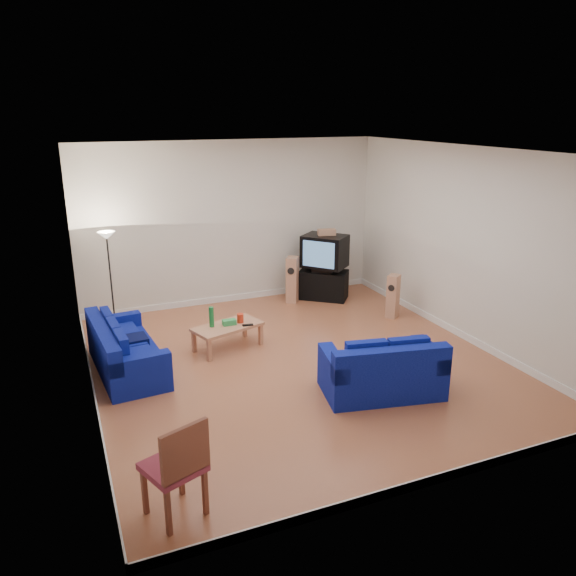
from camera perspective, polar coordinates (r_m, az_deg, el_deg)
name	(u,v)px	position (r m, az deg, el deg)	size (l,w,h in m)	color
room	(299,267)	(8.20, 1.08, 2.17)	(6.01, 6.51, 3.21)	brown
sofa_three_seat	(123,354)	(8.73, -16.39, -6.41)	(0.99, 2.00, 0.75)	#000967
sofa_loveseat	(383,374)	(7.84, 9.62, -8.58)	(1.73, 1.19, 0.79)	#000967
coffee_table	(227,328)	(9.17, -6.17, -4.10)	(1.22, 0.86, 0.40)	tan
bottle	(211,317)	(9.07, -7.78, -2.93)	(0.08, 0.08, 0.33)	#197233
tissue_box	(229,322)	(9.16, -5.99, -3.48)	(0.22, 0.12, 0.09)	green
red_canister	(240,318)	(9.23, -4.87, -3.07)	(0.11, 0.11, 0.15)	red
remote	(248,325)	(9.11, -4.11, -3.77)	(0.17, 0.05, 0.02)	black
tv_stand	(323,285)	(11.57, 3.62, 0.35)	(0.96, 0.53, 0.59)	black
av_receiver	(323,269)	(11.43, 3.57, 1.92)	(0.42, 0.34, 0.10)	black
television	(325,251)	(11.36, 3.74, 3.76)	(1.01, 1.04, 0.65)	black
centre_speaker	(327,232)	(11.29, 3.96, 5.68)	(0.35, 0.14, 0.12)	tan
speaker_left	(292,280)	(11.28, 0.44, 0.86)	(0.34, 0.35, 0.93)	tan
speaker_right	(393,296)	(10.65, 10.61, -0.82)	(0.31, 0.30, 0.82)	tan
floor_lamp	(108,249)	(10.13, -17.84, 3.78)	(0.30, 0.30, 1.75)	black
dining_chair	(177,465)	(5.56, -11.17, -17.22)	(0.65, 0.65, 1.05)	brown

